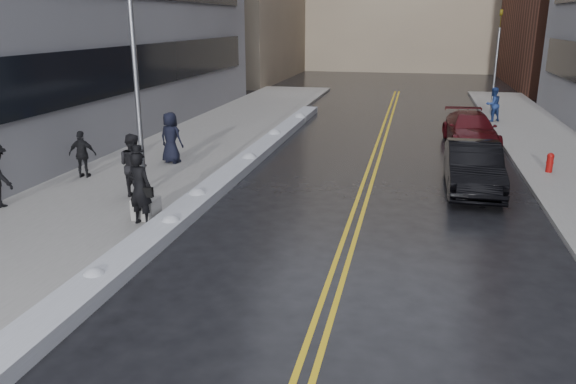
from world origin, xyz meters
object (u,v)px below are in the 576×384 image
Objects in this scene: pedestrian_c at (171,138)px; pedestrian_east at (493,104)px; lamppost at (141,136)px; car_maroon at (471,130)px; pedestrian_d at (83,154)px; pedestrian_b at (133,165)px; car_black at (473,167)px; pedestrian_fedora at (140,188)px; fire_hydrant at (550,162)px; traffic_signal at (496,58)px.

pedestrian_c reaches higher than pedestrian_east.
lamppost is 1.49× the size of car_maroon.
pedestrian_c reaches higher than pedestrian_d.
pedestrian_east reaches higher than pedestrian_d.
pedestrian_b reaches higher than car_black.
pedestrian_fedora reaches higher than car_maroon.
pedestrian_fedora is 10.95m from car_black.
fire_hydrant is at bearing -174.39° from pedestrian_d.
pedestrian_b is (-1.32, 1.89, -1.37)m from lamppost.
lamppost is 16.32m from car_maroon.
fire_hydrant is at bearing -132.85° from pedestrian_fedora.
pedestrian_b is 0.40× the size of car_maroon.
lamppost is 10.45× the size of fire_hydrant.
car_maroon is (-1.65, -6.16, -0.34)m from pedestrian_east.
lamppost is 4.07× the size of pedestrian_east.
car_maroon is at bearing -113.71° from pedestrian_fedora.
pedestrian_d is at bearing -9.70° from pedestrian_b.
lamppost is 3.75× the size of pedestrian_b.
traffic_signal is 3.20× the size of pedestrian_east.
fire_hydrant is at bearing 40.66° from car_black.
pedestrian_c is at bearing -172.94° from fire_hydrant.
pedestrian_east is (11.50, 19.05, -1.45)m from lamppost.
pedestrian_c is at bearing 9.51° from pedestrian_east.
pedestrian_b is 1.08× the size of pedestrian_east.
fire_hydrant is 0.43× the size of pedestrian_d.
car_black reaches higher than car_maroon.
pedestrian_c is (-2.08, 6.68, -0.02)m from pedestrian_fedora.
pedestrian_b is 1.01× the size of pedestrian_c.
traffic_signal reaches higher than car_maroon.
pedestrian_east is (11.40, 19.50, -0.09)m from pedestrian_fedora.
traffic_signal is 1.17× the size of car_maroon.
fire_hydrant is 0.15× the size of car_black.
lamppost is 10.93m from car_black.
lamppost is at bearing -149.98° from car_black.
pedestrian_d is at bearing 64.87° from pedestrian_c.
pedestrian_east is at bearing -106.40° from pedestrian_b.
pedestrian_d is 16.85m from car_maroon.
pedestrian_d is 0.90× the size of pedestrian_east.
pedestrian_east is at bearing 94.14° from fire_hydrant.
car_black is (11.31, -0.80, -0.34)m from pedestrian_c.
traffic_signal is 2.99× the size of pedestrian_c.
fire_hydrant is at bearing 60.09° from pedestrian_east.
pedestrian_b reaches higher than car_maroon.
traffic_signal reaches higher than car_black.
pedestrian_fedora is at bearing 25.64° from pedestrian_east.
pedestrian_d is 0.34× the size of car_black.
pedestrian_c is (-14.28, -1.77, 0.61)m from fire_hydrant.
pedestrian_east is (-0.80, 11.05, 0.54)m from fire_hydrant.
pedestrian_d is at bearing -130.87° from traffic_signal.
lamppost is at bearing 24.83° from pedestrian_east.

